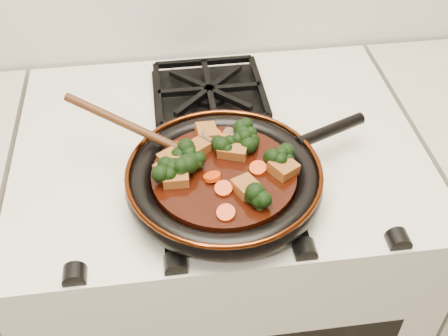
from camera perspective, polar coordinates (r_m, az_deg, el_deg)
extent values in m
cube|color=beige|center=(1.40, -0.48, -11.49)|extent=(0.76, 0.60, 0.90)
cylinder|color=black|center=(0.93, 0.00, -1.65)|extent=(0.30, 0.30, 0.01)
torus|color=black|center=(0.93, 0.00, -1.26)|extent=(0.33, 0.33, 0.04)
torus|color=#4F200B|center=(0.91, 0.00, -0.32)|extent=(0.32, 0.32, 0.01)
cylinder|color=black|center=(1.02, 10.76, 3.79)|extent=(0.14, 0.07, 0.02)
cylinder|color=black|center=(0.92, 0.00, -0.95)|extent=(0.24, 0.24, 0.02)
cube|color=brown|center=(0.90, -4.91, -0.97)|extent=(0.04, 0.04, 0.02)
cube|color=brown|center=(0.98, -1.79, 3.63)|extent=(0.04, 0.04, 0.02)
cube|color=brown|center=(0.91, -5.70, -0.17)|extent=(0.05, 0.05, 0.02)
cube|color=brown|center=(0.93, -5.44, 0.82)|extent=(0.05, 0.05, 0.03)
cube|color=brown|center=(0.88, 2.23, -1.97)|extent=(0.05, 0.05, 0.02)
cube|color=brown|center=(0.95, 0.99, 1.97)|extent=(0.06, 0.06, 0.03)
cube|color=brown|center=(0.92, 6.06, -0.04)|extent=(0.06, 0.05, 0.03)
cube|color=brown|center=(0.95, -2.76, 1.96)|extent=(0.05, 0.05, 0.03)
cylinder|color=red|center=(0.88, -0.05, -2.12)|extent=(0.03, 0.03, 0.02)
cylinder|color=red|center=(0.92, 3.47, -0.03)|extent=(0.03, 0.03, 0.02)
cylinder|color=red|center=(0.97, 1.39, 3.16)|extent=(0.03, 0.03, 0.01)
cylinder|color=red|center=(0.97, -1.06, 3.13)|extent=(0.04, 0.03, 0.03)
cylinder|color=red|center=(0.85, 0.20, -4.58)|extent=(0.03, 0.03, 0.02)
cylinder|color=red|center=(0.90, -1.20, -0.90)|extent=(0.03, 0.03, 0.02)
cylinder|color=brown|center=(0.97, 2.57, 2.85)|extent=(0.04, 0.04, 0.03)
cylinder|color=brown|center=(0.97, -1.42, 3.17)|extent=(0.04, 0.04, 0.03)
cylinder|color=brown|center=(0.93, 5.12, 0.77)|extent=(0.05, 0.05, 0.02)
cylinder|color=brown|center=(0.97, 0.75, 3.26)|extent=(0.04, 0.04, 0.02)
ellipsoid|color=#3F200D|center=(0.95, -4.29, 1.84)|extent=(0.07, 0.06, 0.02)
cylinder|color=#3F200D|center=(0.97, -10.13, 4.51)|extent=(0.02, 0.02, 0.22)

